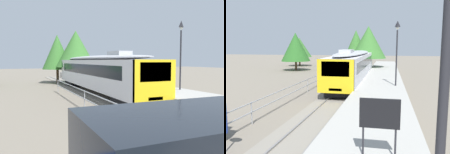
# 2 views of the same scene
# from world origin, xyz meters

# --- Properties ---
(ground_plane) EXTENTS (160.00, 160.00, 0.00)m
(ground_plane) POSITION_xyz_m (-3.00, 22.00, 0.00)
(ground_plane) COLOR slate
(track_rails) EXTENTS (3.20, 60.00, 0.14)m
(track_rails) POSITION_xyz_m (0.00, 22.00, 0.03)
(track_rails) COLOR gray
(track_rails) RESTS_ON ground
(commuter_train) EXTENTS (2.82, 19.54, 3.74)m
(commuter_train) POSITION_xyz_m (0.00, 27.44, 2.15)
(commuter_train) COLOR silver
(commuter_train) RESTS_ON track_rails
(station_platform) EXTENTS (3.90, 60.00, 0.90)m
(station_platform) POSITION_xyz_m (3.25, 22.00, 0.45)
(station_platform) COLOR #A8A59E
(station_platform) RESTS_ON ground
(platform_lamp_mid_platform) EXTENTS (0.34, 0.34, 5.35)m
(platform_lamp_mid_platform) POSITION_xyz_m (4.48, 21.01, 4.62)
(platform_lamp_mid_platform) COLOR #232328
(platform_lamp_mid_platform) RESTS_ON station_platform
(carpark_fence) EXTENTS (0.06, 36.06, 1.25)m
(carpark_fence) POSITION_xyz_m (-3.30, 12.00, 0.91)
(carpark_fence) COLOR #9EA0A5
(carpark_fence) RESTS_ON ground
(tree_behind_carpark) EXTENTS (5.54, 5.54, 7.25)m
(tree_behind_carpark) POSITION_xyz_m (0.71, 37.94, 4.76)
(tree_behind_carpark) COLOR brown
(tree_behind_carpark) RESTS_ON ground
(tree_behind_station_far) EXTENTS (4.16, 4.16, 6.78)m
(tree_behind_station_far) POSITION_xyz_m (-1.48, 39.75, 4.36)
(tree_behind_station_far) COLOR brown
(tree_behind_station_far) RESTS_ON ground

